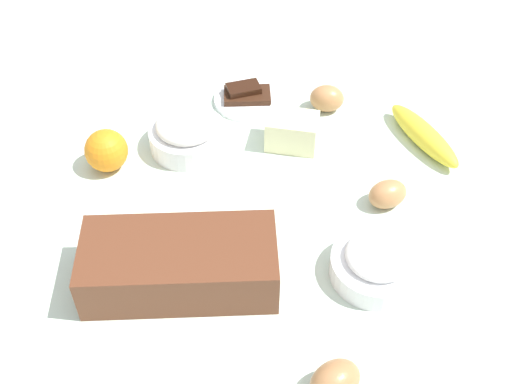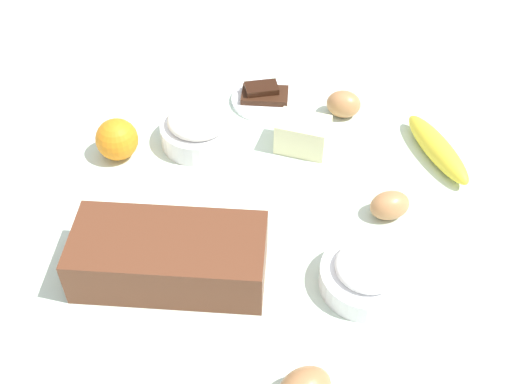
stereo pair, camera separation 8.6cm
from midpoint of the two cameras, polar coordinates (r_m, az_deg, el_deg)
name	(u,v)px [view 2 (the right image)]	position (r m, az deg, el deg)	size (l,w,h in m)	color
ground_plane	(256,213)	(1.07, 2.30, -1.98)	(2.40, 2.40, 0.02)	silver
loaf_pan	(169,256)	(0.95, -5.10, -5.74)	(0.30, 0.19, 0.08)	brown
flour_bowl	(199,128)	(1.17, -2.97, 5.59)	(0.14, 0.14, 0.07)	white
sugar_bowl	(367,274)	(0.96, 12.28, -7.18)	(0.14, 0.14, 0.06)	white
banana	(437,149)	(1.20, 17.69, 3.59)	(0.19, 0.04, 0.04)	yellow
orange_fruit	(117,139)	(1.15, -10.08, 4.51)	(0.07, 0.07, 0.07)	orange
butter_block	(303,135)	(1.16, 6.27, 4.97)	(0.09, 0.06, 0.06)	#F4EDB2
egg_near_butter	(390,205)	(1.07, 13.97, -1.24)	(0.05, 0.05, 0.07)	#BB7E4C
egg_beside_bowl	(344,104)	(1.25, 9.70, 7.58)	(0.05, 0.05, 0.06)	#B97D4C
chocolate_plate	(264,97)	(1.27, 2.69, 8.26)	(0.13, 0.13, 0.03)	white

